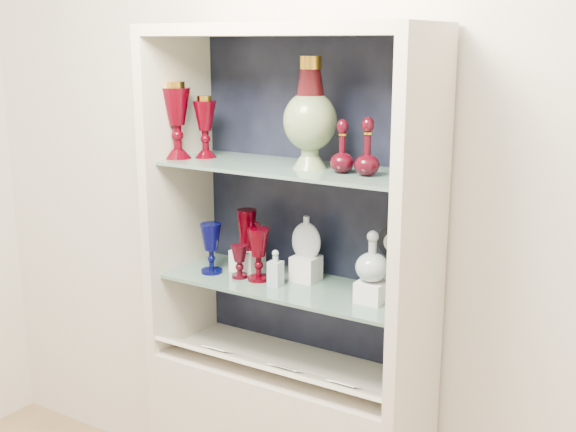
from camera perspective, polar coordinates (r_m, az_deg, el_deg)
The scene contains 30 objects.
wall_back at distance 2.64m, azimuth 2.53°, elevation 3.07°, with size 3.50×0.02×2.80m, color white.
cabinet_back_panel at distance 2.63m, azimuth 2.19°, elevation 1.36°, with size 0.98×0.02×1.15m, color black.
cabinet_side_left at distance 2.74m, azimuth -8.54°, elevation 1.76°, with size 0.04×0.40×1.15m, color beige.
cabinet_side_right at distance 2.26m, azimuth 10.40°, elevation -0.90°, with size 0.04×0.40×1.15m, color beige.
cabinet_top_cap at distance 2.40m, azimuth 0.00°, elevation 14.52°, with size 1.00×0.40×0.04m, color beige.
shelf_lower at distance 2.56m, azimuth 0.24°, elevation -5.48°, with size 0.92×0.34×0.01m, color slate.
shelf_upper at distance 2.46m, azimuth 0.25°, elevation 3.81°, with size 0.92×0.34×0.01m, color slate.
label_ledge at distance 2.56m, azimuth -1.33°, elevation -11.89°, with size 0.92×0.18×0.01m, color beige.
label_card_0 at distance 2.42m, azimuth 4.46°, elevation -13.07°, with size 0.10×0.07×0.00m, color white.
label_card_1 at distance 2.68m, azimuth -5.56°, elevation -10.42°, with size 0.10×0.07×0.00m, color white.
label_card_2 at distance 2.52m, azimuth 0.01°, elevation -11.94°, with size 0.10×0.07×0.00m, color white.
label_card_3 at distance 2.53m, azimuth -0.26°, elevation -11.87°, with size 0.10×0.07×0.00m, color white.
pedestal_lamp_left at distance 2.64m, azimuth -8.77°, elevation 7.49°, with size 0.11×0.11×0.27m, color #4F000A, non-canonical shape.
pedestal_lamp_right at distance 2.65m, azimuth -6.57°, elevation 7.02°, with size 0.09×0.09×0.22m, color #4F000A, non-canonical shape.
enamel_urn at distance 2.39m, azimuth 1.76°, elevation 8.13°, with size 0.18×0.18×0.37m, color #0F4222, non-canonical shape.
ruby_decanter_a at distance 2.28m, azimuth 6.31°, elevation 5.75°, with size 0.08×0.08×0.21m, color #430611, non-canonical shape.
ruby_decanter_b at distance 2.32m, azimuth 4.32°, elevation 5.65°, with size 0.08×0.08×0.18m, color #430611, non-canonical shape.
lidded_bowl at distance 2.20m, azimuth 9.29°, elevation 3.80°, with size 0.08×0.08×0.09m, color #430611, non-canonical shape.
cobalt_goblet at distance 2.66m, azimuth -6.09°, elevation -2.56°, with size 0.08×0.08×0.19m, color #040642, non-canonical shape.
ruby_goblet_tall at distance 2.57m, azimuth -2.34°, elevation -3.06°, with size 0.08×0.08×0.19m, color #4F000A, non-canonical shape.
ruby_goblet_small at distance 2.61m, azimuth -3.85°, elevation -3.61°, with size 0.06×0.06×0.12m, color #430611, non-canonical shape.
riser_ruby_pitcher at distance 2.70m, azimuth -3.23°, elevation -3.47°, with size 0.10×0.10×0.08m, color silver.
ruby_pitcher at distance 2.67m, azimuth -3.26°, elevation -1.08°, with size 0.11×0.07×0.15m, color #4F000A, non-canonical shape.
clear_square_bottle at distance 2.52m, azimuth -0.99°, elevation -4.12°, with size 0.05×0.05×0.13m, color #93A2AB, non-canonical shape.
riser_flat_flask at distance 2.58m, azimuth 1.44°, elevation -4.16°, with size 0.09×0.09×0.09m, color silver.
flat_flask at distance 2.54m, azimuth 1.45°, elevation -1.57°, with size 0.11×0.04×0.15m, color #A5AFB9, non-canonical shape.
riser_clear_round_decanter at distance 2.39m, azimuth 6.60°, elevation -5.96°, with size 0.09×0.09×0.07m, color silver.
clear_round_decanter at distance 2.35m, azimuth 6.67°, elevation -3.28°, with size 0.11×0.11×0.16m, color #93A2AB, non-canonical shape.
riser_cameo_medallion at distance 2.50m, azimuth 8.28°, elevation -4.79°, with size 0.08×0.08×0.10m, color silver.
cameo_medallion at distance 2.46m, azimuth 8.37°, elevation -2.21°, with size 0.11×0.04×0.13m, color black, non-canonical shape.
Camera 1 is at (1.27, -0.51, 1.88)m, focal length 45.00 mm.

